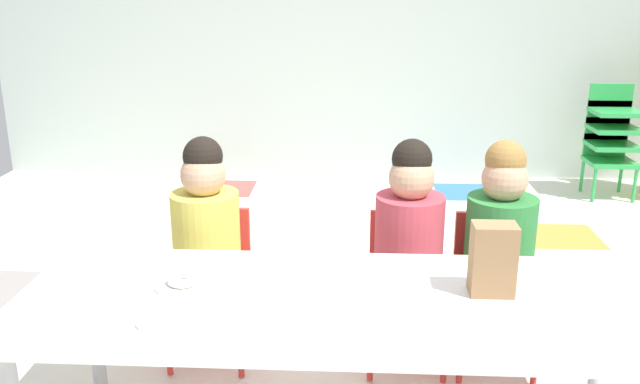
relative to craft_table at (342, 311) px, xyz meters
name	(u,v)px	position (x,y,z in m)	size (l,w,h in m)	color
ground_plane	(336,345)	(-0.04, 0.72, -0.53)	(5.51, 5.44, 0.02)	silver
back_wall	(347,21)	(-0.04, 3.44, 0.69)	(5.51, 0.10, 2.42)	#B2C1B7
craft_table	(342,311)	(0.00, 0.00, 0.00)	(1.94, 0.70, 0.57)	white
seated_child_near_camera	(207,231)	(-0.53, 0.58, 0.03)	(0.33, 0.33, 0.92)	red
seated_child_middle_seat	(409,235)	(0.24, 0.58, 0.03)	(0.34, 0.34, 0.92)	red
seated_child_far_right	(499,236)	(0.58, 0.58, 0.03)	(0.33, 0.33, 0.92)	red
kid_chair_green_stack	(611,134)	(1.86, 2.95, -0.07)	(0.32, 0.30, 0.80)	green
paper_bag_brown	(493,259)	(0.45, 0.05, 0.16)	(0.13, 0.09, 0.22)	#9E754C
paper_plate_near_edge	(184,284)	(-0.49, 0.05, 0.05)	(0.18, 0.18, 0.01)	white
paper_plate_center_table	(168,319)	(-0.48, -0.17, 0.05)	(0.18, 0.18, 0.01)	white
donut_powdered_on_plate	(184,279)	(-0.49, 0.05, 0.07)	(0.10, 0.10, 0.03)	white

